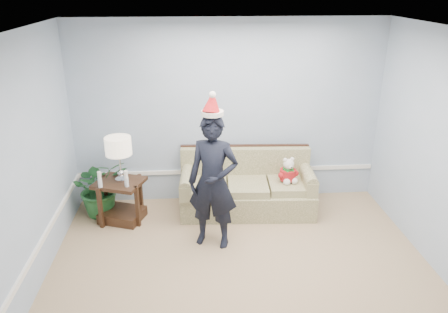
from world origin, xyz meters
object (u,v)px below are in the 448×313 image
teddy_bear (288,173)px  table_lamp (118,148)px  houseplant (100,187)px  man (213,182)px  sofa (247,189)px  side_table (121,205)px

teddy_bear → table_lamp: bearing=167.9°
table_lamp → houseplant: 0.75m
table_lamp → man: size_ratio=0.37×
sofa → table_lamp: (-1.76, -0.17, 0.76)m
side_table → houseplant: size_ratio=0.89×
man → teddy_bear: 1.37m
table_lamp → side_table: bearing=-152.4°
houseplant → table_lamp: bearing=-28.2°
table_lamp → man: bearing=-29.8°
sofa → table_lamp: size_ratio=3.10×
side_table → table_lamp: table_lamp is taller
side_table → teddy_bear: 2.39m
houseplant → man: (1.56, -0.88, 0.43)m
houseplant → man: bearing=-29.5°
sofa → teddy_bear: sofa is taller
sofa → side_table: (-1.79, -0.19, -0.08)m
houseplant → teddy_bear: (2.67, -0.12, 0.18)m
table_lamp → teddy_bear: table_lamp is taller
sofa → side_table: size_ratio=2.57×
sofa → man: 1.16m
sofa → teddy_bear: (0.57, -0.11, 0.29)m
man → teddy_bear: size_ratio=4.58×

